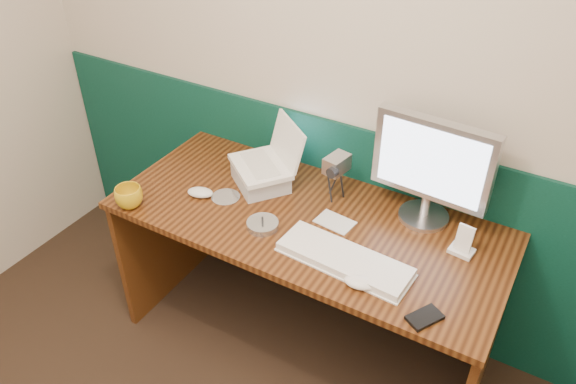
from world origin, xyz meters
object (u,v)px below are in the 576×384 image
Objects in this scene: desk at (305,284)px; mug at (129,197)px; monitor at (432,170)px; laptop at (259,146)px; keyboard at (344,260)px; camcorder at (336,180)px.

desk is 0.84m from mug.
mug is (-1.07, -0.53, -0.18)m from monitor.
monitor reaches higher than laptop.
laptop is 0.62m from keyboard.
laptop is 0.57m from mug.
mug is (-0.38, -0.40, -0.15)m from laptop.
desk is at bearing 23.99° from mug.
keyboard is 0.41m from camcorder.
mug is 0.85m from camcorder.
monitor is at bearing 48.09° from laptop.
laptop reaches higher than keyboard.
camcorder is at bearing 124.93° from keyboard.
camcorder is (0.70, 0.48, 0.04)m from mug.
camcorder is (0.04, 0.18, 0.46)m from desk.
laptop is 0.35m from camcorder.
laptop reaches higher than mug.
laptop is at bearing 159.78° from desk.
keyboard is at bearing 10.47° from laptop.
laptop is at bearing -165.46° from monitor.
keyboard is (0.53, -0.27, -0.18)m from laptop.
monitor is 1.21m from mug.
desk is at bearing 17.15° from laptop.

